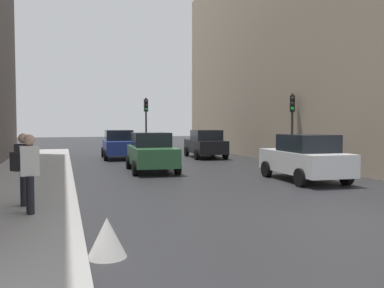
# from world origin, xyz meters

# --- Properties ---
(ground_plane) EXTENTS (120.00, 120.00, 0.00)m
(ground_plane) POSITION_xyz_m (0.00, 0.00, 0.00)
(ground_plane) COLOR #28282B
(sidewalk_kerb) EXTENTS (3.35, 40.00, 0.16)m
(sidewalk_kerb) POSITION_xyz_m (-7.29, 6.00, 0.08)
(sidewalk_kerb) COLOR #A8A5A0
(sidewalk_kerb) RESTS_ON ground
(building_facade_right) EXTENTS (12.00, 25.46, 13.41)m
(building_facade_right) POSITION_xyz_m (11.61, 16.41, 6.70)
(building_facade_right) COLOR gray
(building_facade_right) RESTS_ON ground
(traffic_light_mid_street) EXTENTS (0.35, 0.45, 3.71)m
(traffic_light_mid_street) POSITION_xyz_m (5.30, 10.86, 2.56)
(traffic_light_mid_street) COLOR #2D2D2D
(traffic_light_mid_street) RESTS_ON ground
(traffic_light_far_median) EXTENTS (0.25, 0.43, 3.92)m
(traffic_light_far_median) POSITION_xyz_m (-0.53, 20.05, 2.70)
(traffic_light_far_median) COLOR #2D2D2D
(traffic_light_far_median) RESTS_ON ground
(car_dark_suv) EXTENTS (2.23, 4.31, 1.76)m
(car_dark_suv) POSITION_xyz_m (2.60, 16.67, 0.88)
(car_dark_suv) COLOR black
(car_dark_suv) RESTS_ON ground
(car_white_compact) EXTENTS (2.17, 4.28, 1.76)m
(car_white_compact) POSITION_xyz_m (2.73, 5.67, 0.88)
(car_white_compact) COLOR silver
(car_white_compact) RESTS_ON ground
(car_blue_van) EXTENTS (2.14, 4.26, 1.76)m
(car_blue_van) POSITION_xyz_m (-2.68, 17.75, 0.88)
(car_blue_van) COLOR navy
(car_blue_van) RESTS_ON ground
(car_green_estate) EXTENTS (2.19, 4.29, 1.76)m
(car_green_estate) POSITION_xyz_m (-2.16, 10.44, 0.88)
(car_green_estate) COLOR #2D6038
(car_green_estate) RESTS_ON ground
(pedestrian_with_black_backpack) EXTENTS (0.64, 0.38, 1.77)m
(pedestrian_with_black_backpack) POSITION_xyz_m (-6.72, 1.96, 1.16)
(pedestrian_with_black_backpack) COLOR black
(pedestrian_with_black_backpack) RESTS_ON sidewalk_kerb
(pedestrian_in_dark_coat) EXTENTS (0.41, 0.36, 1.77)m
(pedestrian_in_dark_coat) POSITION_xyz_m (-6.88, 2.98, 1.13)
(pedestrian_in_dark_coat) COLOR black
(pedestrian_in_dark_coat) RESTS_ON sidewalk_kerb
(warning_sign_triangle) EXTENTS (0.64, 0.64, 0.65)m
(warning_sign_triangle) POSITION_xyz_m (-5.29, -1.10, 0.33)
(warning_sign_triangle) COLOR silver
(warning_sign_triangle) RESTS_ON ground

